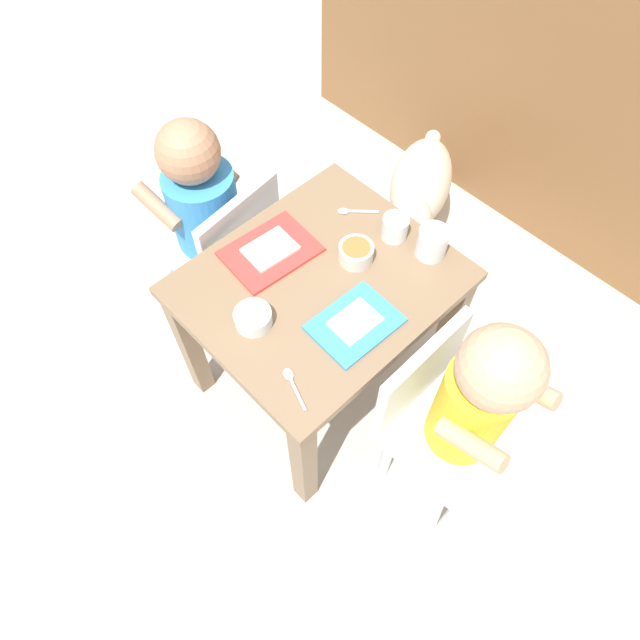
% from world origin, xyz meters
% --- Properties ---
extents(ground_plane, '(7.00, 7.00, 0.00)m').
position_xyz_m(ground_plane, '(0.00, 0.00, 0.00)').
color(ground_plane, '#B2ADA3').
extents(kitchen_cabinet_back, '(1.86, 0.32, 0.89)m').
position_xyz_m(kitchen_cabinet_back, '(0.00, 1.06, 0.45)').
color(kitchen_cabinet_back, brown).
rests_on(kitchen_cabinet_back, ground).
extents(dining_table, '(0.49, 0.57, 0.47)m').
position_xyz_m(dining_table, '(0.00, 0.00, 0.38)').
color(dining_table, '#7A6047').
rests_on(dining_table, ground).
extents(seated_child_left, '(0.31, 0.31, 0.65)m').
position_xyz_m(seated_child_left, '(-0.41, -0.02, 0.41)').
color(seated_child_left, silver).
rests_on(seated_child_left, ground).
extents(seated_child_right, '(0.28, 0.28, 0.68)m').
position_xyz_m(seated_child_right, '(0.41, 0.03, 0.43)').
color(seated_child_right, silver).
rests_on(seated_child_right, ground).
extents(dog, '(0.33, 0.44, 0.33)m').
position_xyz_m(dog, '(-0.18, 0.60, 0.22)').
color(dog, beige).
rests_on(dog, ground).
extents(food_tray_left, '(0.17, 0.21, 0.02)m').
position_xyz_m(food_tray_left, '(-0.13, -0.03, 0.47)').
color(food_tray_left, red).
rests_on(food_tray_left, dining_table).
extents(food_tray_right, '(0.14, 0.18, 0.02)m').
position_xyz_m(food_tray_right, '(0.13, -0.03, 0.47)').
color(food_tray_right, '#388CD8').
rests_on(food_tray_right, dining_table).
extents(water_cup_left, '(0.06, 0.06, 0.06)m').
position_xyz_m(water_cup_left, '(0.03, 0.21, 0.49)').
color(water_cup_left, white).
rests_on(water_cup_left, dining_table).
extents(water_cup_right, '(0.07, 0.07, 0.07)m').
position_xyz_m(water_cup_right, '(0.12, 0.23, 0.50)').
color(water_cup_right, white).
rests_on(water_cup_right, dining_table).
extents(cereal_bowl_right_side, '(0.08, 0.08, 0.04)m').
position_xyz_m(cereal_bowl_right_side, '(-0.02, -0.18, 0.49)').
color(cereal_bowl_right_side, white).
rests_on(cereal_bowl_right_side, dining_table).
extents(veggie_bowl_far, '(0.08, 0.08, 0.04)m').
position_xyz_m(veggie_bowl_far, '(0.01, 0.10, 0.49)').
color(veggie_bowl_far, silver).
rests_on(veggie_bowl_far, dining_table).
extents(spoon_by_left_tray, '(0.08, 0.08, 0.01)m').
position_xyz_m(spoon_by_left_tray, '(-0.09, 0.20, 0.47)').
color(spoon_by_left_tray, silver).
rests_on(spoon_by_left_tray, dining_table).
extents(spoon_by_right_tray, '(0.10, 0.05, 0.01)m').
position_xyz_m(spoon_by_right_tray, '(0.15, -0.21, 0.47)').
color(spoon_by_right_tray, silver).
rests_on(spoon_by_right_tray, dining_table).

